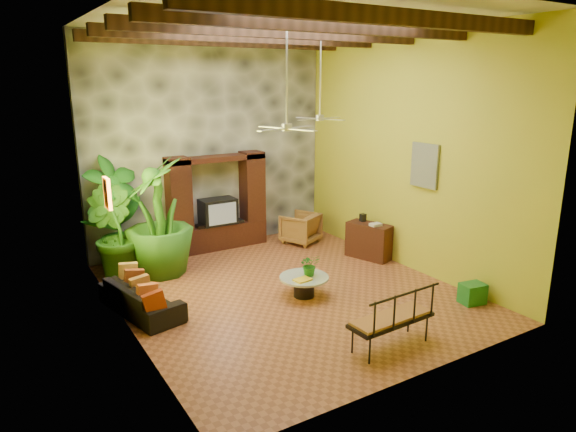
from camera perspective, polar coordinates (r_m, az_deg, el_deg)
ground at (r=10.11m, az=-0.33°, el=-8.32°), size 7.00×7.00×0.00m
ceiling at (r=9.35m, az=-0.38°, el=21.13°), size 6.00×7.00×0.02m
back_wall at (r=12.51m, az=-8.75°, el=7.90°), size 6.00×0.02×5.00m
left_wall at (r=8.29m, az=-18.43°, el=3.81°), size 0.02×7.00×5.00m
right_wall at (r=11.24m, az=12.95°, el=6.93°), size 0.02×7.00×5.00m
stone_accent_wall at (r=12.46m, az=-8.64°, el=7.88°), size 5.98×0.10×4.98m
ceiling_beams at (r=9.33m, az=-0.38°, el=19.78°), size 5.95×5.36×0.22m
entertainment_center at (r=12.46m, az=-7.82°, el=0.72°), size 2.40×0.55×2.30m
ceiling_fan_front at (r=8.87m, az=-0.13°, el=11.12°), size 1.28×1.28×1.86m
ceiling_fan_back at (r=11.19m, az=3.56°, el=11.88°), size 1.28×1.28×1.86m
wall_art_mask at (r=9.34m, az=-19.44°, el=2.39°), size 0.06×0.32×0.55m
wall_art_painting at (r=10.83m, az=14.95°, el=5.44°), size 0.06×0.70×0.90m
sofa at (r=9.50m, az=-16.00°, el=-8.74°), size 1.11×1.97×0.54m
wicker_armchair at (r=12.90m, az=1.40°, el=-1.34°), size 1.09×1.10×0.76m
tall_plant_a at (r=11.55m, az=-18.53°, el=0.33°), size 1.55×1.36×2.47m
tall_plant_b at (r=10.97m, az=-18.91°, el=-1.93°), size 1.31×1.36×1.93m
tall_plant_c at (r=10.93m, az=-14.18°, el=-0.12°), size 1.70×1.70×2.48m
coffee_table at (r=9.79m, az=1.79°, el=-7.51°), size 0.93×0.93×0.40m
centerpiece_plant at (r=9.72m, az=2.44°, el=-5.44°), size 0.45×0.42×0.42m
yellow_tray at (r=9.53m, az=1.63°, el=-7.09°), size 0.33×0.26×0.03m
iron_bench at (r=8.02m, az=11.79°, el=-10.86°), size 1.43×0.58×0.57m
side_console at (r=11.93m, az=8.99°, el=-2.74°), size 0.75×1.11×0.82m
green_bin at (r=10.11m, az=19.80°, el=-8.09°), size 0.48×0.39×0.38m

